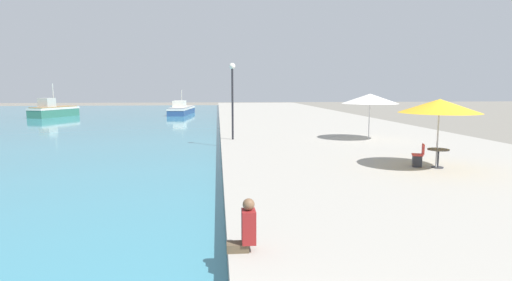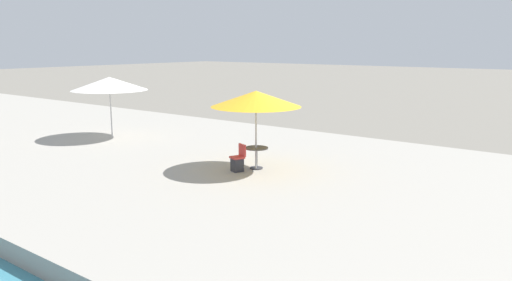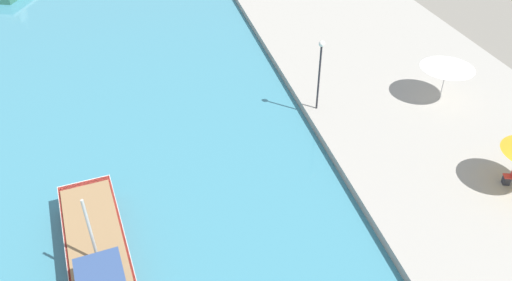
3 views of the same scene
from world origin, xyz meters
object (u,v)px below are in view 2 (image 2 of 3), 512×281
object	(u,v)px
cafe_umbrella_white	(109,84)
cafe_table	(256,153)
cafe_umbrella_pink	(256,99)
cafe_chair_left	(238,162)

from	to	relation	value
cafe_umbrella_white	cafe_table	xyz separation A→B (m)	(-0.59, -8.71, -1.92)
cafe_umbrella_pink	cafe_table	xyz separation A→B (m)	(0.10, 0.06, -1.87)
cafe_umbrella_pink	cafe_table	size ratio (longest dim) A/B	3.77
cafe_chair_left	cafe_umbrella_pink	bearing A→B (deg)	-97.88
cafe_table	cafe_umbrella_pink	bearing A→B (deg)	-147.92
cafe_table	cafe_chair_left	bearing A→B (deg)	158.85
cafe_chair_left	cafe_umbrella_white	bearing A→B (deg)	12.65
cafe_table	cafe_chair_left	distance (m)	0.75
cafe_umbrella_pink	cafe_table	distance (m)	1.88
cafe_umbrella_pink	cafe_chair_left	xyz separation A→B (m)	(-0.58, 0.32, -2.08)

